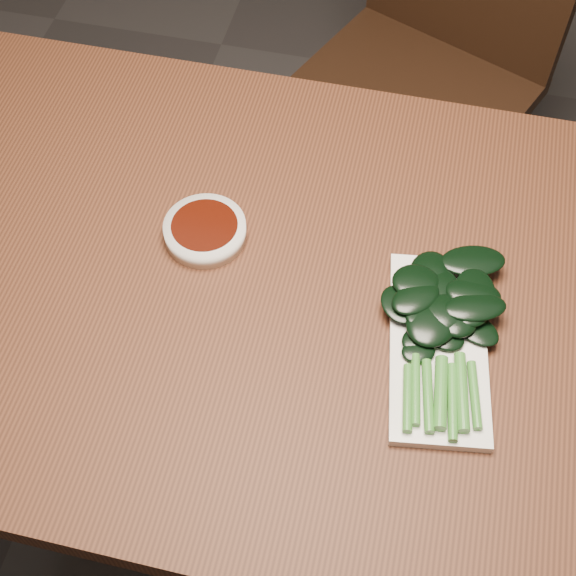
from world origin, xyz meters
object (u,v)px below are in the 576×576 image
at_px(table, 312,316).
at_px(gai_lan, 444,314).
at_px(chair_far, 427,60).
at_px(sauce_bowl, 205,231).
at_px(serving_plate, 438,347).

bearing_deg(table, gai_lan, -6.89).
distance_m(chair_far, sauce_bowl, 0.84).
height_order(chair_far, sauce_bowl, chair_far).
relative_size(table, sauce_bowl, 12.18).
bearing_deg(serving_plate, sauce_bowl, 162.30).
xyz_separation_m(serving_plate, gai_lan, (0.00, 0.04, 0.02)).
bearing_deg(chair_far, serving_plate, -60.59).
bearing_deg(gai_lan, sauce_bowl, 168.10).
distance_m(chair_far, serving_plate, 0.91).
relative_size(sauce_bowl, serving_plate, 0.40).
bearing_deg(sauce_bowl, gai_lan, -11.90).
height_order(sauce_bowl, gai_lan, gai_lan).
xyz_separation_m(chair_far, sauce_bowl, (-0.25, -0.76, 0.28)).
distance_m(chair_far, gai_lan, 0.88).
bearing_deg(serving_plate, chair_far, 95.83).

